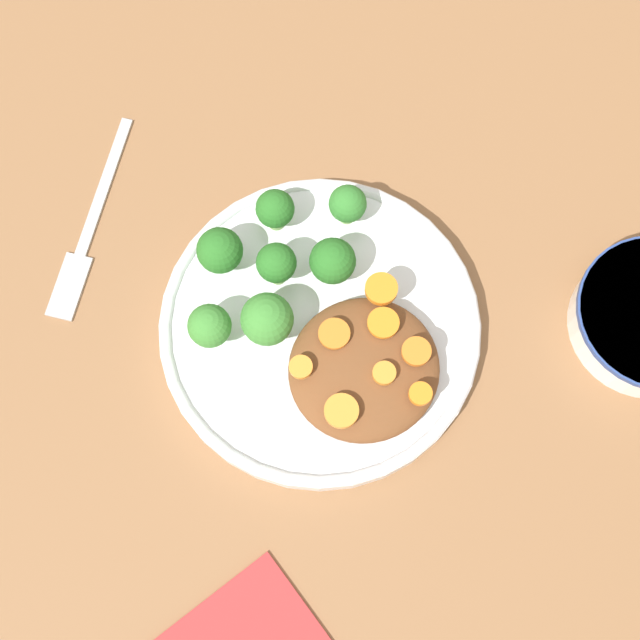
% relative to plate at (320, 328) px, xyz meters
% --- Properties ---
extents(ground_plane, '(4.00, 4.00, 0.00)m').
position_rel_plate_xyz_m(ground_plane, '(0.00, 0.00, -0.01)').
color(ground_plane, '#8C603D').
extents(plate, '(0.27, 0.27, 0.03)m').
position_rel_plate_xyz_m(plate, '(0.00, 0.00, 0.00)').
color(plate, white).
rests_on(plate, ground_plane).
extents(stew_mound, '(0.12, 0.12, 0.03)m').
position_rel_plate_xyz_m(stew_mound, '(0.01, -0.05, 0.02)').
color(stew_mound, brown).
rests_on(stew_mound, plate).
extents(broccoli_floret_0, '(0.03, 0.03, 0.05)m').
position_rel_plate_xyz_m(broccoli_floret_0, '(0.02, 0.10, 0.03)').
color(broccoli_floret_0, '#759E51').
rests_on(broccoli_floret_0, plate).
extents(broccoli_floret_1, '(0.04, 0.04, 0.06)m').
position_rel_plate_xyz_m(broccoli_floret_1, '(-0.04, 0.02, 0.04)').
color(broccoli_floret_1, '#7FA85B').
rests_on(broccoli_floret_1, plate).
extents(broccoli_floret_2, '(0.04, 0.04, 0.05)m').
position_rel_plate_xyz_m(broccoli_floret_2, '(0.03, 0.03, 0.04)').
color(broccoli_floret_2, '#759E51').
rests_on(broccoli_floret_2, plate).
extents(broccoli_floret_3, '(0.04, 0.04, 0.05)m').
position_rel_plate_xyz_m(broccoli_floret_3, '(-0.08, 0.04, 0.04)').
color(broccoli_floret_3, '#759E51').
rests_on(broccoli_floret_3, plate).
extents(broccoli_floret_4, '(0.04, 0.04, 0.05)m').
position_rel_plate_xyz_m(broccoli_floret_4, '(-0.04, 0.09, 0.04)').
color(broccoli_floret_4, '#759E51').
rests_on(broccoli_floret_4, plate).
extents(broccoli_floret_5, '(0.03, 0.03, 0.04)m').
position_rel_plate_xyz_m(broccoli_floret_5, '(0.07, 0.07, 0.03)').
color(broccoli_floret_5, '#7FA85B').
rests_on(broccoli_floret_5, plate).
extents(broccoli_floret_6, '(0.03, 0.03, 0.05)m').
position_rel_plate_xyz_m(broccoli_floret_6, '(-0.01, 0.06, 0.04)').
color(broccoli_floret_6, '#759E51').
rests_on(broccoli_floret_6, plate).
extents(carrot_slice_0, '(0.03, 0.03, 0.00)m').
position_rel_plate_xyz_m(carrot_slice_0, '(0.04, -0.03, 0.04)').
color(carrot_slice_0, orange).
rests_on(carrot_slice_0, stew_mound).
extents(carrot_slice_1, '(0.03, 0.03, 0.01)m').
position_rel_plate_xyz_m(carrot_slice_1, '(-0.03, -0.08, 0.04)').
color(carrot_slice_1, orange).
rests_on(carrot_slice_1, stew_mound).
extents(carrot_slice_2, '(0.02, 0.02, 0.01)m').
position_rel_plate_xyz_m(carrot_slice_2, '(0.01, -0.07, 0.04)').
color(carrot_slice_2, orange).
rests_on(carrot_slice_2, stew_mound).
extents(carrot_slice_3, '(0.03, 0.03, 0.00)m').
position_rel_plate_xyz_m(carrot_slice_3, '(-0.00, -0.02, 0.04)').
color(carrot_slice_3, orange).
rests_on(carrot_slice_3, stew_mound).
extents(carrot_slice_4, '(0.02, 0.02, 0.01)m').
position_rel_plate_xyz_m(carrot_slice_4, '(0.05, -0.07, 0.04)').
color(carrot_slice_4, orange).
rests_on(carrot_slice_4, stew_mound).
extents(carrot_slice_5, '(0.02, 0.02, 0.01)m').
position_rel_plate_xyz_m(carrot_slice_5, '(-0.04, -0.03, 0.04)').
color(carrot_slice_5, orange).
rests_on(carrot_slice_5, stew_mound).
extents(carrot_slice_6, '(0.03, 0.03, 0.01)m').
position_rel_plate_xyz_m(carrot_slice_6, '(0.05, -0.01, 0.04)').
color(carrot_slice_6, orange).
rests_on(carrot_slice_6, stew_mound).
extents(carrot_slice_7, '(0.02, 0.02, 0.01)m').
position_rel_plate_xyz_m(carrot_slice_7, '(0.03, -0.10, 0.04)').
color(carrot_slice_7, orange).
rests_on(carrot_slice_7, stew_mound).
extents(fork, '(0.16, 0.15, 0.01)m').
position_rel_plate_xyz_m(fork, '(-0.12, 0.19, -0.01)').
color(fork, '#B5B5B5').
rests_on(fork, ground_plane).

